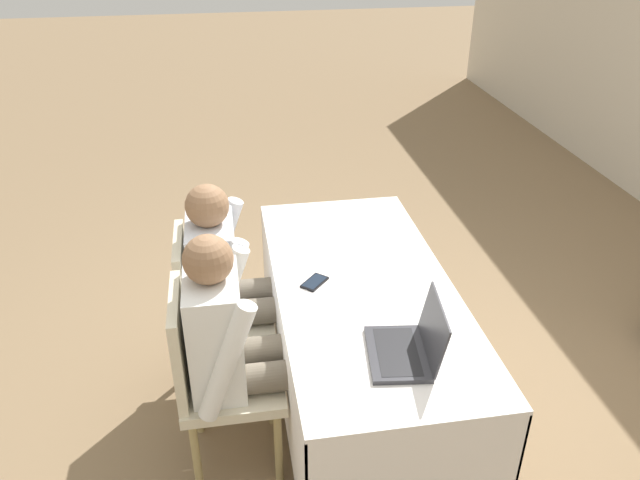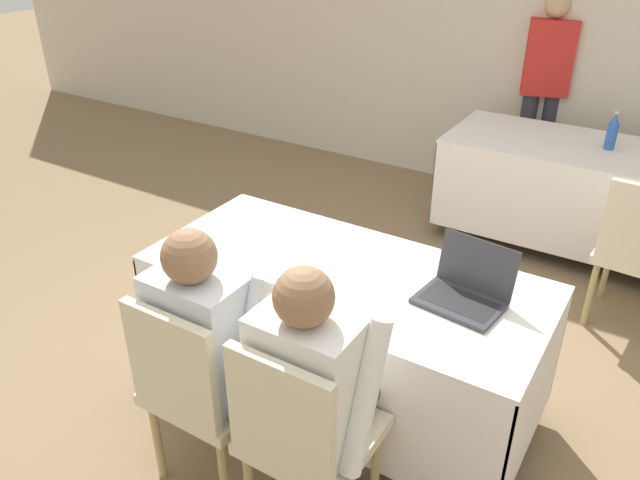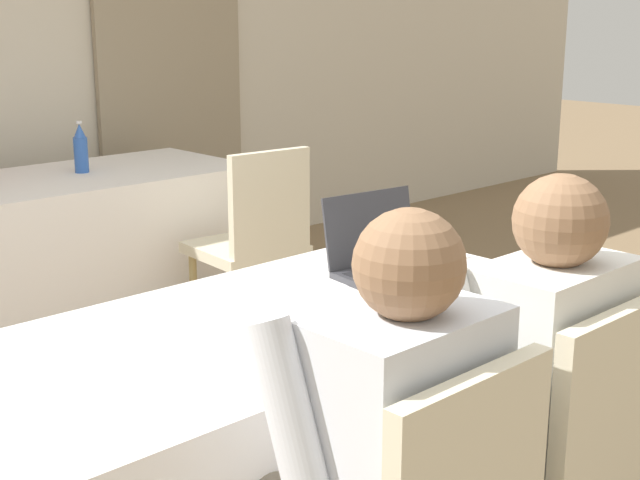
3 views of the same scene
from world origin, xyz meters
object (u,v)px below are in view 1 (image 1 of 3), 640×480
(chair_near_left, at_px, (212,309))
(person_checkered_shirt, at_px, (231,280))
(chair_near_right, at_px, (213,373))
(laptop, at_px, (408,346))
(person_white_shirt, at_px, (235,341))
(cell_phone, at_px, (315,282))

(chair_near_left, xyz_separation_m, person_checkered_shirt, (0.00, 0.10, 0.16))
(chair_near_right, relative_size, person_checkered_shirt, 0.78)
(chair_near_left, distance_m, person_checkered_shirt, 0.19)
(laptop, height_order, person_checkered_shirt, person_checkered_shirt)
(chair_near_right, bearing_deg, chair_near_left, 0.00)
(chair_near_right, xyz_separation_m, person_white_shirt, (0.00, 0.10, 0.16))
(person_checkered_shirt, distance_m, person_white_shirt, 0.48)
(chair_near_right, bearing_deg, person_white_shirt, -90.00)
(chair_near_right, bearing_deg, cell_phone, -60.14)
(laptop, relative_size, chair_near_right, 0.40)
(cell_phone, height_order, chair_near_left, chair_near_left)
(person_white_shirt, bearing_deg, person_checkered_shirt, 0.00)
(cell_phone, bearing_deg, laptop, -21.98)
(laptop, height_order, chair_near_left, laptop)
(chair_near_left, xyz_separation_m, person_white_shirt, (0.48, 0.10, 0.16))
(laptop, xyz_separation_m, person_checkered_shirt, (-0.76, -0.66, -0.11))
(cell_phone, relative_size, chair_near_left, 0.17)
(laptop, distance_m, cell_phone, 0.63)
(chair_near_left, distance_m, person_white_shirt, 0.51)
(laptop, height_order, person_white_shirt, person_white_shirt)
(person_checkered_shirt, height_order, person_white_shirt, same)
(laptop, distance_m, chair_near_right, 0.86)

